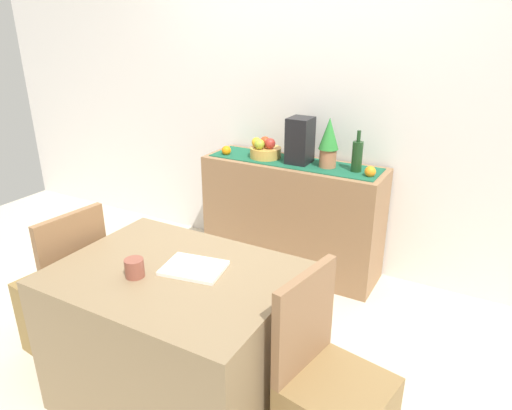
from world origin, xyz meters
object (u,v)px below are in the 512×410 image
Objects in this scene: wine_bottle at (357,156)px; chair_near_window at (67,308)px; sideboard_console at (292,217)px; coffee_cup at (134,268)px; dining_table at (178,336)px; open_book at (194,268)px; fruit_bowl at (266,152)px; coffee_maker at (300,141)px; potted_plant at (329,141)px.

chair_near_window is (-1.20, -1.51, -0.71)m from wine_bottle.
coffee_cup is at bearing -91.40° from sideboard_console.
wine_bottle is 0.32× the size of chair_near_window.
open_book is at bearing 38.50° from dining_table.
open_book is (0.39, -1.45, -0.16)m from fruit_bowl.
wine_bottle is (0.70, -0.00, 0.07)m from fruit_bowl.
coffee_cup is at bearing -93.04° from coffee_maker.
chair_near_window is at bearing -108.55° from fruit_bowl.
potted_plant is at bearing 56.54° from chair_near_window.
sideboard_console is at bearing 180.00° from potted_plant.
coffee_cup reaches higher than open_book.
coffee_maker reaches higher than wine_bottle.
sideboard_console reaches higher than coffee_cup.
coffee_cup is at bearing -83.34° from fruit_bowl.
coffee_cup is (0.19, -1.63, -0.12)m from fruit_bowl.
chair_near_window reaches higher than open_book.
open_book is 1.02m from chair_near_window.
potted_plant is 1.97m from chair_near_window.
wine_bottle is 3.28× the size of coffee_cup.
chair_near_window is at bearing -123.46° from potted_plant.
wine_bottle is 0.87× the size of coffee_maker.
wine_bottle is 1.67m from dining_table.
potted_plant is at bearing 0.00° from coffee_maker.
potted_plant is at bearing 0.00° from fruit_bowl.
potted_plant is at bearing 75.78° from open_book.
open_book is at bearing -94.05° from potted_plant.
open_book is (-0.31, -1.45, -0.23)m from wine_bottle.
fruit_bowl is 2.65× the size of coffee_cup.
wine_bottle is at bearing -0.00° from coffee_maker.
potted_plant reaches higher than coffee_cup.
wine_bottle reaches higher than coffee_cup.
sideboard_console is at bearing 88.60° from coffee_cup.
coffee_maker is at bearing 91.33° from dining_table.
fruit_bowl is (-0.23, 0.00, 0.47)m from sideboard_console.
coffee_maker is (0.28, 0.00, 0.12)m from fruit_bowl.
fruit_bowl is at bearing 71.45° from chair_near_window.
coffee_maker reaches higher than open_book.
potted_plant reaches higher than sideboard_console.
chair_near_window is (-0.70, 0.12, -0.52)m from coffee_cup.
fruit_bowl is 1.72m from chair_near_window.
sideboard_console is 0.72m from wine_bottle.
coffee_cup is 0.88m from chair_near_window.
dining_table is 12.62× the size of coffee_cup.
open_book reaches higher than dining_table.
coffee_maker is 1.65m from dining_table.
wine_bottle is 1.50m from open_book.
sideboard_console is 4.69× the size of wine_bottle.
potted_plant is at bearing 79.50° from coffee_cup.
wine_bottle reaches higher than chair_near_window.
coffee_maker is 0.30× the size of dining_table.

